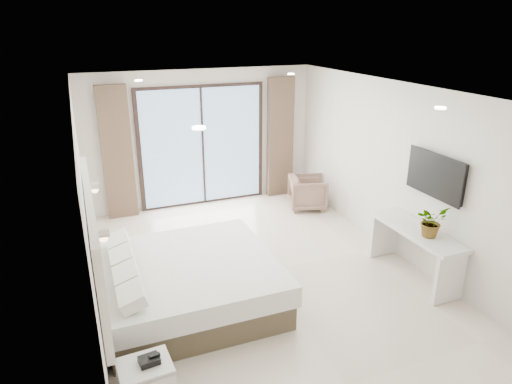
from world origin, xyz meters
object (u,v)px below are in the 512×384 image
console_desk (415,242)px  nightstand (146,384)px  bed (187,283)px  armchair (308,191)px

console_desk → nightstand: bearing=-166.2°
bed → armchair: bearing=38.6°
nightstand → armchair: (3.81, 3.92, 0.13)m
bed → nightstand: bed is taller
bed → armchair: bed is taller
nightstand → console_desk: bearing=10.2°
bed → console_desk: 3.28m
bed → armchair: (3.04, 2.42, 0.03)m
console_desk → armchair: (-0.19, 2.93, -0.20)m
armchair → bed: bearing=146.6°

